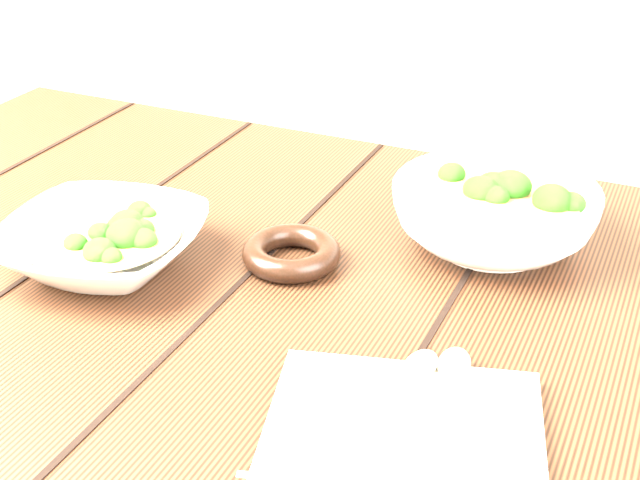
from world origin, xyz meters
TOP-DOWN VIEW (x-y plane):
  - table at (0.00, 0.00)m, footprint 1.20×0.80m
  - soup_bowl_front at (-0.16, -0.02)m, footprint 0.23×0.23m
  - soup_bowl_back at (0.19, 0.18)m, footprint 0.22×0.22m
  - trivet at (0.01, 0.06)m, footprint 0.11×0.11m
  - napkin at (0.20, -0.15)m, footprint 0.25×0.22m
  - spoon_left at (0.19, -0.11)m, footprint 0.03×0.17m
  - spoon_right at (0.22, -0.09)m, footprint 0.04×0.17m

SIDE VIEW (x-z plane):
  - table at x=0.00m, z-range 0.26..1.01m
  - napkin at x=0.20m, z-range 0.75..0.76m
  - trivet at x=0.01m, z-range 0.75..0.77m
  - spoon_left at x=0.19m, z-range 0.76..0.77m
  - spoon_right at x=0.22m, z-range 0.76..0.77m
  - soup_bowl_front at x=-0.16m, z-range 0.75..0.80m
  - soup_bowl_back at x=0.19m, z-range 0.75..0.83m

